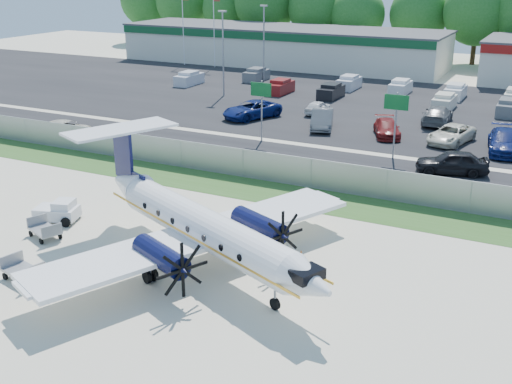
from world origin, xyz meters
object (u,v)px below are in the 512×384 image
at_px(baggage_cart_far, 23,271).
at_px(baggage_cart_near, 45,230).
at_px(aircraft, 201,226).
at_px(pushback_tug, 59,211).

bearing_deg(baggage_cart_far, baggage_cart_near, 122.52).
distance_m(aircraft, baggage_cart_far, 8.46).
relative_size(pushback_tug, baggage_cart_far, 1.21).
xyz_separation_m(pushback_tug, baggage_cart_near, (0.97, -2.11, -0.14)).
height_order(baggage_cart_near, baggage_cart_far, baggage_cart_far).
bearing_deg(baggage_cart_far, pushback_tug, 119.95).
bearing_deg(baggage_cart_far, aircraft, 37.25).
height_order(aircraft, baggage_cart_far, aircraft).
xyz_separation_m(baggage_cart_near, baggage_cart_far, (2.62, -4.11, 0.02)).
distance_m(pushback_tug, baggage_cart_far, 7.19).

